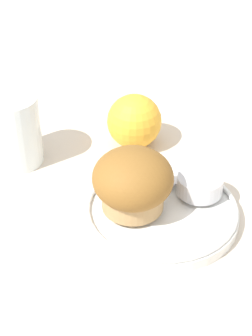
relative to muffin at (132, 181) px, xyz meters
The scene contains 8 objects.
ground_plane 0.06m from the muffin, ahead, with size 3.00×3.00×0.00m, color beige.
plate 0.06m from the muffin, 21.18° to the right, with size 0.19×0.19×0.02m.
muffin is the anchor object (origin of this frame).
cream_ramekin 0.09m from the muffin, ahead, with size 0.06×0.06×0.02m.
berry_pair 0.03m from the muffin, 38.12° to the left, with size 0.03×0.02×0.02m.
butter_knife 0.06m from the muffin, 29.41° to the left, with size 0.16×0.03×0.00m.
orange_fruit 0.17m from the muffin, 70.06° to the left, with size 0.08×0.08×0.08m.
juice_glass 0.21m from the muffin, 124.59° to the left, with size 0.08×0.08×0.10m.
Camera 1 is at (-0.19, -0.50, 0.47)m, focal length 60.00 mm.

